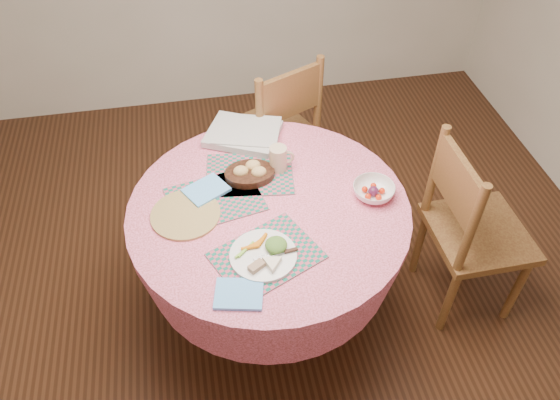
% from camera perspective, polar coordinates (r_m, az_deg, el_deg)
% --- Properties ---
extents(ground, '(4.00, 4.00, 0.00)m').
position_cam_1_polar(ground, '(2.96, -0.97, -10.92)').
color(ground, '#331C0F').
rests_on(ground, ground).
extents(dining_table, '(1.24, 1.24, 0.75)m').
position_cam_1_polar(dining_table, '(2.52, -1.12, -3.78)').
color(dining_table, pink).
rests_on(dining_table, ground).
extents(chair_right, '(0.45, 0.47, 1.00)m').
position_cam_1_polar(chair_right, '(2.75, 19.21, -2.80)').
color(chair_right, brown).
rests_on(chair_right, ground).
extents(chair_back, '(0.61, 0.60, 1.01)m').
position_cam_1_polar(chair_back, '(3.15, -0.55, 7.25)').
color(chair_back, brown).
rests_on(chair_back, ground).
extents(placemat_front, '(0.49, 0.44, 0.01)m').
position_cam_1_polar(placemat_front, '(2.19, -1.42, -5.85)').
color(placemat_front, '#126651').
rests_on(placemat_front, dining_table).
extents(placemat_left, '(0.45, 0.37, 0.01)m').
position_cam_1_polar(placemat_left, '(2.42, -6.81, 0.09)').
color(placemat_left, '#126651').
rests_on(placemat_left, dining_table).
extents(placemat_back, '(0.43, 0.35, 0.01)m').
position_cam_1_polar(placemat_back, '(2.53, -3.20, 2.74)').
color(placemat_back, '#126651').
rests_on(placemat_back, dining_table).
extents(wicker_trivet, '(0.30, 0.30, 0.01)m').
position_cam_1_polar(wicker_trivet, '(2.37, -9.84, -1.50)').
color(wicker_trivet, olive).
rests_on(wicker_trivet, dining_table).
extents(napkin_near, '(0.21, 0.18, 0.01)m').
position_cam_1_polar(napkin_near, '(2.07, -4.32, -9.77)').
color(napkin_near, '#61B0FB').
rests_on(napkin_near, dining_table).
extents(napkin_far, '(0.23, 0.21, 0.01)m').
position_cam_1_polar(napkin_far, '(2.45, -7.74, 1.04)').
color(napkin_far, '#61B0FB').
rests_on(napkin_far, placemat_left).
extents(dinner_plate, '(0.27, 0.27, 0.05)m').
position_cam_1_polar(dinner_plate, '(2.17, -1.55, -5.73)').
color(dinner_plate, white).
rests_on(dinner_plate, placemat_front).
extents(bread_bowl, '(0.23, 0.23, 0.08)m').
position_cam_1_polar(bread_bowl, '(2.49, -3.16, 2.91)').
color(bread_bowl, black).
rests_on(bread_bowl, placemat_back).
extents(latte_mug, '(0.12, 0.08, 0.12)m').
position_cam_1_polar(latte_mug, '(2.51, -0.14, 4.35)').
color(latte_mug, '#CBAE8B').
rests_on(latte_mug, placemat_back).
extents(fruit_bowl, '(0.20, 0.20, 0.06)m').
position_cam_1_polar(fruit_bowl, '(2.44, 9.74, 0.93)').
color(fruit_bowl, white).
rests_on(fruit_bowl, dining_table).
extents(newspaper_stack, '(0.42, 0.39, 0.04)m').
position_cam_1_polar(newspaper_stack, '(2.73, -3.82, 6.97)').
color(newspaper_stack, silver).
rests_on(newspaper_stack, dining_table).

